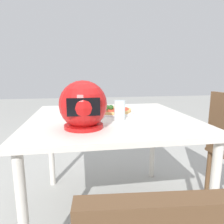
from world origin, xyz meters
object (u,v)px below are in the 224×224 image
Objects in this scene: pizza at (113,110)px; drinking_glass at (120,110)px; dining_table at (111,128)px; motorcycle_helmet at (83,106)px.

drinking_glass reaches higher than pizza.
pizza reaches higher than dining_table.
pizza is at bearing -104.38° from dining_table.
drinking_glass is (-0.01, 0.23, 0.04)m from pizza.
motorcycle_helmet reaches higher than drinking_glass.
drinking_glass is (-0.04, 0.10, 0.14)m from dining_table.
dining_table is 0.38m from motorcycle_helmet.
drinking_glass is at bearing -146.34° from motorcycle_helmet.
pizza is at bearing -87.87° from drinking_glass.
dining_table is 0.16m from pizza.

